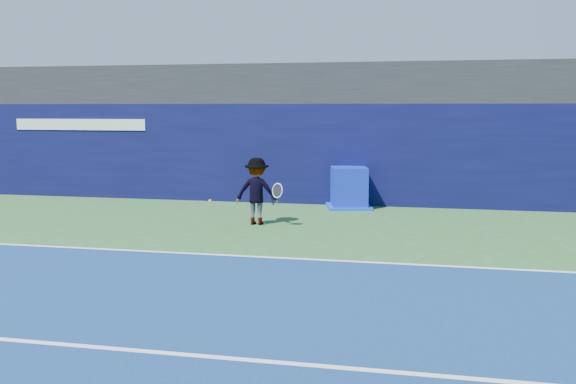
# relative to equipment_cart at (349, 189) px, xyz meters

# --- Properties ---
(ground) EXTENTS (80.00, 80.00, 0.00)m
(ground) POSITION_rel_equipment_cart_xyz_m (-1.72, -9.55, -0.54)
(ground) COLOR #2F622C
(ground) RESTS_ON ground
(baseline) EXTENTS (24.00, 0.10, 0.01)m
(baseline) POSITION_rel_equipment_cart_xyz_m (-1.72, -6.55, -0.53)
(baseline) COLOR white
(baseline) RESTS_ON ground
(service_line) EXTENTS (24.00, 0.10, 0.01)m
(service_line) POSITION_rel_equipment_cart_xyz_m (-1.72, -11.55, -0.53)
(service_line) COLOR white
(service_line) RESTS_ON ground
(stadium_band) EXTENTS (36.00, 3.00, 1.20)m
(stadium_band) POSITION_rel_equipment_cart_xyz_m (-1.72, 1.95, 3.06)
(stadium_band) COLOR black
(stadium_band) RESTS_ON back_wall_assembly
(back_wall_assembly) EXTENTS (36.00, 1.03, 3.00)m
(back_wall_assembly) POSITION_rel_equipment_cart_xyz_m (-1.73, 0.95, 0.96)
(back_wall_assembly) COLOR #090B35
(back_wall_assembly) RESTS_ON ground
(equipment_cart) EXTENTS (1.50, 1.50, 1.19)m
(equipment_cart) POSITION_rel_equipment_cart_xyz_m (0.00, 0.00, 0.00)
(equipment_cart) COLOR #0C1FB1
(equipment_cart) RESTS_ON ground
(tennis_player) EXTENTS (1.28, 0.70, 1.66)m
(tennis_player) POSITION_rel_equipment_cart_xyz_m (-1.93, -3.10, 0.29)
(tennis_player) COLOR white
(tennis_player) RESTS_ON ground
(tennis_ball) EXTENTS (0.06, 0.06, 0.06)m
(tennis_ball) POSITION_rel_equipment_cart_xyz_m (-2.68, -4.49, 0.23)
(tennis_ball) COLOR #D2DC18
(tennis_ball) RESTS_ON ground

